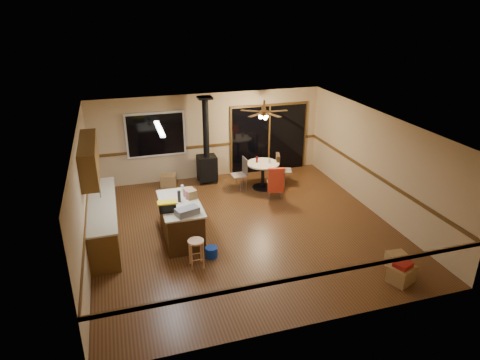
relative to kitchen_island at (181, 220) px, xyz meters
name	(u,v)px	position (x,y,z in m)	size (l,w,h in m)	color
floor	(244,228)	(1.50, 0.00, -0.45)	(7.00, 7.00, 0.00)	#512F16
ceiling	(244,124)	(1.50, 0.00, 2.15)	(7.00, 7.00, 0.00)	silver
wall_back	(209,136)	(1.50, 3.50, 0.85)	(7.00, 7.00, 0.00)	tan
wall_front	(310,261)	(1.50, -3.50, 0.85)	(7.00, 7.00, 0.00)	tan
wall_left	(83,198)	(-2.00, 0.00, 0.85)	(7.00, 7.00, 0.00)	tan
wall_right	(376,163)	(5.00, 0.00, 0.85)	(7.00, 7.00, 0.00)	tan
chair_rail	(244,191)	(1.50, 0.00, 0.55)	(7.00, 7.00, 0.08)	#513414
window	(156,135)	(-0.10, 3.45, 1.05)	(1.72, 0.10, 1.32)	black
sliding_door	(269,139)	(3.40, 3.45, 0.60)	(2.52, 0.10, 2.10)	black
lower_cabinets	(103,222)	(-1.70, 0.50, -0.02)	(0.60, 3.00, 0.86)	brown
countertop	(101,204)	(-1.70, 0.50, 0.43)	(0.64, 3.04, 0.04)	#C3B797
upper_cabinets	(89,159)	(-1.83, 0.70, 1.45)	(0.35, 2.00, 0.80)	brown
kitchen_island	(181,220)	(0.00, 0.00, 0.00)	(0.88, 1.68, 0.90)	#3E250F
wood_stove	(207,159)	(1.30, 3.05, 0.28)	(0.55, 0.50, 2.52)	black
ceiling_fan	(264,114)	(2.75, 2.15, 1.76)	(0.24, 0.24, 0.55)	brown
fluorescent_strip	(159,129)	(-0.30, 0.30, 2.11)	(0.10, 1.20, 0.04)	white
toolbox_grey	(187,211)	(0.06, -0.61, 0.52)	(0.49, 0.27, 0.15)	slate
toolbox_black	(168,207)	(-0.32, -0.35, 0.55)	(0.36, 0.19, 0.20)	black
toolbox_yellow_lid	(167,202)	(-0.32, -0.35, 0.66)	(0.42, 0.22, 0.03)	gold
box_on_island	(190,193)	(0.28, 0.21, 0.55)	(0.22, 0.30, 0.20)	olive
bottle_dark	(179,196)	(0.00, 0.06, 0.58)	(0.08, 0.08, 0.26)	black
bottle_pink	(187,195)	(0.19, 0.14, 0.55)	(0.07, 0.07, 0.21)	#D84C8C
bottle_white	(182,189)	(0.15, 0.55, 0.54)	(0.06, 0.06, 0.18)	white
bar_stool	(196,253)	(0.10, -1.23, -0.15)	(0.33, 0.33, 0.61)	tan
blue_bucket	(211,252)	(0.47, -0.97, -0.34)	(0.27, 0.27, 0.23)	#0D34B8
dining_table	(263,171)	(2.75, 2.15, 0.08)	(0.94, 0.94, 0.78)	black
glass_red	(257,160)	(2.60, 2.25, 0.41)	(0.07, 0.07, 0.17)	#590C14
glass_cream	(270,161)	(2.93, 2.10, 0.40)	(0.06, 0.06, 0.14)	beige
chair_left	(242,170)	(2.15, 2.25, 0.14)	(0.42, 0.41, 0.51)	gray
chair_near	(276,180)	(2.81, 1.27, 0.14)	(0.51, 0.54, 0.70)	gray
chair_right	(278,166)	(3.27, 2.25, 0.14)	(0.57, 0.54, 0.70)	gray
box_under_window	(168,180)	(0.13, 3.09, -0.27)	(0.45, 0.36, 0.36)	olive
box_corner_a	(401,274)	(3.82, -2.91, -0.28)	(0.46, 0.39, 0.35)	olive
box_corner_b	(397,260)	(4.04, -2.45, -0.30)	(0.39, 0.33, 0.31)	olive
box_small_red	(403,264)	(3.82, -2.91, -0.06)	(0.33, 0.27, 0.09)	maroon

